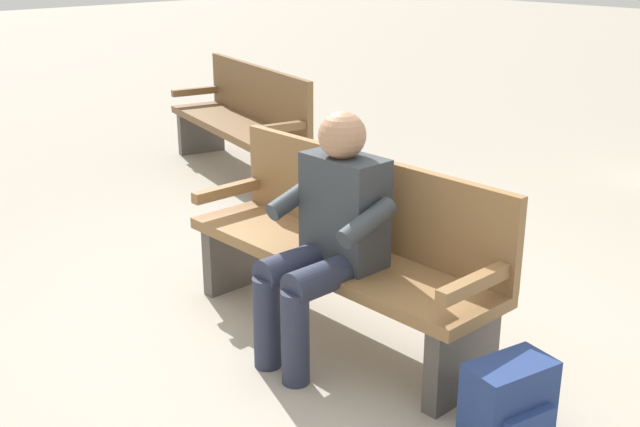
{
  "coord_description": "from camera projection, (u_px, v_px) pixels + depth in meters",
  "views": [
    {
      "loc": [
        -2.58,
        2.45,
        1.9
      ],
      "look_at": [
        -0.06,
        0.15,
        0.7
      ],
      "focal_mm": 43.89,
      "sensor_mm": 36.0,
      "label": 1
    }
  ],
  "objects": [
    {
      "name": "ground_plane",
      "position": [
        334.0,
        333.0,
        3.99
      ],
      "size": [
        40.0,
        40.0,
        0.0
      ],
      "primitive_type": "plane",
      "color": "#A89E8E"
    },
    {
      "name": "bench_near",
      "position": [
        345.0,
        246.0,
        3.88
      ],
      "size": [
        1.8,
        0.5,
        0.9
      ],
      "rotation": [
        0.0,
        0.0,
        0.01
      ],
      "color": "olive",
      "rests_on": "ground"
    },
    {
      "name": "person_seated",
      "position": [
        327.0,
        232.0,
        3.6
      ],
      "size": [
        0.57,
        0.58,
        1.18
      ],
      "rotation": [
        0.0,
        0.0,
        0.01
      ],
      "color": "#33383D",
      "rests_on": "ground"
    },
    {
      "name": "backpack",
      "position": [
        509.0,
        407.0,
        3.04
      ],
      "size": [
        0.29,
        0.38,
        0.37
      ],
      "rotation": [
        0.0,
        0.0,
        1.37
      ],
      "color": "navy",
      "rests_on": "ground"
    },
    {
      "name": "bench_far",
      "position": [
        243.0,
        119.0,
        6.61
      ],
      "size": [
        1.86,
        0.85,
        0.9
      ],
      "rotation": [
        0.0,
        0.0,
        -0.21
      ],
      "color": "brown",
      "rests_on": "ground"
    }
  ]
}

